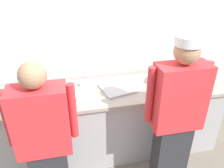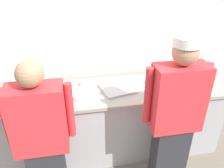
# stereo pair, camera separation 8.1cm
# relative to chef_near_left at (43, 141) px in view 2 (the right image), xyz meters

# --- Properties ---
(wall_back) EXTENTS (4.68, 0.10, 2.99)m
(wall_back) POSITION_rel_chef_near_left_xyz_m (0.66, 1.17, 0.63)
(wall_back) COLOR silver
(wall_back) RESTS_ON ground
(prep_counter) EXTENTS (2.98, 0.71, 0.93)m
(prep_counter) POSITION_rel_chef_near_left_xyz_m (0.66, 0.68, -0.40)
(prep_counter) COLOR #B2B2B7
(prep_counter) RESTS_ON ground
(chef_near_left) EXTENTS (0.60, 0.24, 1.65)m
(chef_near_left) POSITION_rel_chef_near_left_xyz_m (0.00, 0.00, 0.00)
(chef_near_left) COLOR #2D2D33
(chef_near_left) RESTS_ON ground
(chef_center) EXTENTS (0.63, 0.24, 1.76)m
(chef_center) POSITION_rel_chef_near_left_xyz_m (1.26, 0.02, 0.07)
(chef_center) COLOR #2D2D33
(chef_center) RESTS_ON ground
(plate_stack_front) EXTENTS (0.23, 0.23, 0.05)m
(plate_stack_front) POSITION_rel_chef_near_left_xyz_m (-0.04, 0.55, 0.08)
(plate_stack_front) COLOR white
(plate_stack_front) RESTS_ON prep_counter
(plate_stack_rear) EXTENTS (0.22, 0.22, 0.06)m
(plate_stack_rear) POSITION_rel_chef_near_left_xyz_m (0.38, 0.58, 0.09)
(plate_stack_rear) COLOR white
(plate_stack_rear) RESTS_ON prep_counter
(mixing_bowl_steel) EXTENTS (0.31, 0.31, 0.13)m
(mixing_bowl_steel) POSITION_rel_chef_near_left_xyz_m (1.43, 0.68, 0.13)
(mixing_bowl_steel) COLOR #B7BABF
(mixing_bowl_steel) RESTS_ON prep_counter
(sheet_tray) EXTENTS (0.54, 0.46, 0.02)m
(sheet_tray) POSITION_rel_chef_near_left_xyz_m (0.87, 0.70, 0.07)
(sheet_tray) COLOR #B7BABF
(sheet_tray) RESTS_ON prep_counter
(squeeze_bottle_primary) EXTENTS (0.06, 0.06, 0.20)m
(squeeze_bottle_primary) POSITION_rel_chef_near_left_xyz_m (0.13, 0.58, 0.16)
(squeeze_bottle_primary) COLOR orange
(squeeze_bottle_primary) RESTS_ON prep_counter
(squeeze_bottle_secondary) EXTENTS (0.06, 0.06, 0.21)m
(squeeze_bottle_secondary) POSITION_rel_chef_near_left_xyz_m (1.74, 0.68, 0.16)
(squeeze_bottle_secondary) COLOR orange
(squeeze_bottle_secondary) RESTS_ON prep_counter
(squeeze_bottle_spare) EXTENTS (0.06, 0.06, 0.20)m
(squeeze_bottle_spare) POSITION_rel_chef_near_left_xyz_m (-0.20, 0.72, 0.16)
(squeeze_bottle_spare) COLOR red
(squeeze_bottle_spare) RESTS_ON prep_counter
(ramekin_red_sauce) EXTENTS (0.10, 0.10, 0.04)m
(ramekin_red_sauce) POSITION_rel_chef_near_left_xyz_m (1.78, 0.53, 0.08)
(ramekin_red_sauce) COLOR white
(ramekin_red_sauce) RESTS_ON prep_counter
(ramekin_green_sauce) EXTENTS (0.10, 0.10, 0.04)m
(ramekin_green_sauce) POSITION_rel_chef_near_left_xyz_m (-0.46, 0.85, 0.08)
(ramekin_green_sauce) COLOR white
(ramekin_green_sauce) RESTS_ON prep_counter
(ramekin_yellow_sauce) EXTENTS (0.09, 0.09, 0.04)m
(ramekin_yellow_sauce) POSITION_rel_chef_near_left_xyz_m (0.42, 0.86, 0.08)
(ramekin_yellow_sauce) COLOR white
(ramekin_yellow_sauce) RESTS_ON prep_counter
(deli_cup) EXTENTS (0.09, 0.09, 0.10)m
(deli_cup) POSITION_rel_chef_near_left_xyz_m (-0.30, 0.54, 0.11)
(deli_cup) COLOR white
(deli_cup) RESTS_ON prep_counter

